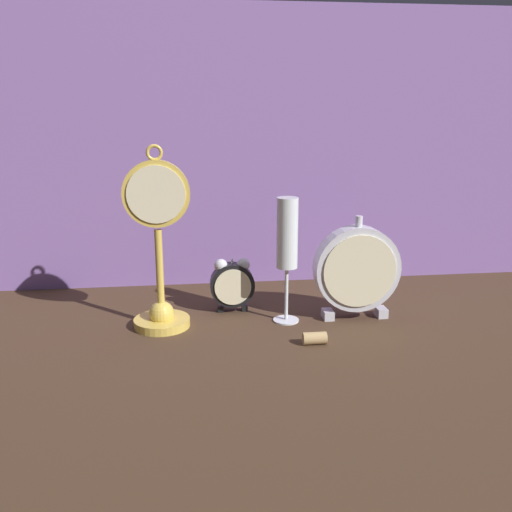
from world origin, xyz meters
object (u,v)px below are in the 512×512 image
(pocket_watch_on_stand, at_px, (159,256))
(alarm_clock_twin_bell, at_px, (232,283))
(mantel_clock_silver, at_px, (357,269))
(champagne_flute, at_px, (287,242))
(wine_cork, at_px, (315,338))

(pocket_watch_on_stand, xyz_separation_m, alarm_clock_twin_bell, (0.14, 0.07, -0.08))
(mantel_clock_silver, relative_size, champagne_flute, 0.84)
(wine_cork, bearing_deg, mantel_clock_silver, 47.11)
(champagne_flute, bearing_deg, alarm_clock_twin_bell, 146.48)
(wine_cork, bearing_deg, champagne_flute, 104.68)
(mantel_clock_silver, xyz_separation_m, champagne_flute, (-0.14, 0.00, 0.06))
(pocket_watch_on_stand, height_order, wine_cork, pocket_watch_on_stand)
(pocket_watch_on_stand, bearing_deg, champagne_flute, -0.15)
(champagne_flute, height_order, wine_cork, champagne_flute)
(mantel_clock_silver, bearing_deg, alarm_clock_twin_bell, 164.38)
(champagne_flute, bearing_deg, wine_cork, -75.32)
(alarm_clock_twin_bell, relative_size, mantel_clock_silver, 0.54)
(wine_cork, bearing_deg, alarm_clock_twin_bell, 125.46)
(mantel_clock_silver, height_order, wine_cork, mantel_clock_silver)
(mantel_clock_silver, bearing_deg, champagne_flute, 179.75)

